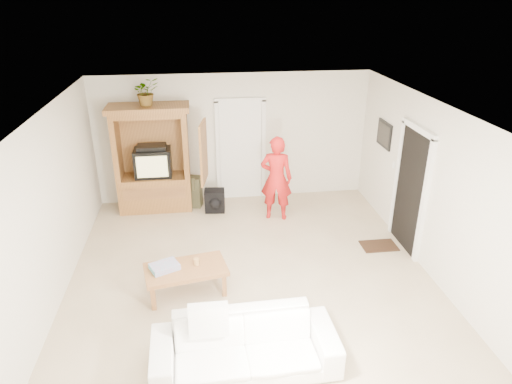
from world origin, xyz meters
TOP-DOWN VIEW (x-y plane):
  - floor at (0.00, 0.00)m, footprint 6.00×6.00m
  - ceiling at (0.00, 0.00)m, footprint 6.00×6.00m
  - wall_back at (0.00, 3.00)m, footprint 5.50×0.00m
  - wall_front at (0.00, -3.00)m, footprint 5.50×0.00m
  - wall_left at (-2.75, 0.00)m, footprint 0.00×6.00m
  - wall_right at (2.75, 0.00)m, footprint 0.00×6.00m
  - armoire at (-1.58, 2.66)m, footprint 1.82×1.14m
  - door_back at (0.15, 2.97)m, footprint 0.85×0.05m
  - doorway_right at (2.73, 0.60)m, footprint 0.05×0.90m
  - framed_picture at (2.73, 1.90)m, footprint 0.03×0.60m
  - doormat at (2.30, 0.60)m, footprint 0.60×0.40m
  - plant at (-1.60, 2.63)m, footprint 0.59×0.56m
  - man at (0.71, 1.91)m, footprint 0.68×0.53m
  - sofa at (-0.29, -1.83)m, footprint 2.15×0.89m
  - coffee_table at (-0.97, -0.29)m, footprint 1.25×0.83m
  - towel at (-1.27, -0.29)m, footprint 0.46×0.41m
  - candle at (-0.82, -0.24)m, footprint 0.08×0.08m
  - backpack_black at (-0.44, 2.29)m, footprint 0.41×0.27m
  - backpack_olive at (-0.86, 2.64)m, footprint 0.39×0.33m

SIDE VIEW (x-z plane):
  - floor at x=0.00m, z-range 0.00..0.00m
  - doormat at x=2.30m, z-range 0.00..0.02m
  - backpack_black at x=-0.44m, z-range 0.00..0.48m
  - sofa at x=-0.29m, z-range 0.00..0.62m
  - backpack_olive at x=-0.86m, z-range 0.00..0.64m
  - coffee_table at x=-0.97m, z-range 0.16..0.59m
  - towel at x=-1.27m, z-range 0.43..0.51m
  - candle at x=-0.82m, z-range 0.43..0.53m
  - man at x=0.71m, z-range 0.00..1.64m
  - armoire at x=-1.58m, z-range -0.14..1.96m
  - door_back at x=0.15m, z-range 0.00..2.04m
  - doorway_right at x=2.73m, z-range 0.00..2.04m
  - wall_back at x=0.00m, z-range -1.45..4.05m
  - wall_front at x=0.00m, z-range -1.45..4.05m
  - wall_left at x=-2.75m, z-range -1.70..4.30m
  - wall_right at x=2.75m, z-range -1.70..4.30m
  - framed_picture at x=2.73m, z-range 1.36..1.84m
  - plant at x=-1.60m, z-range 2.10..2.61m
  - ceiling at x=0.00m, z-range 2.60..2.60m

